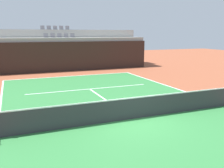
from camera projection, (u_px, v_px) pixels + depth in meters
name	position (u px, v px, depth m)	size (l,w,h in m)	color
ground_plane	(133.00, 119.00, 10.83)	(80.00, 80.00, 0.00)	brown
court_surface	(133.00, 119.00, 10.83)	(11.00, 24.00, 0.01)	#2D7238
baseline_far	(71.00, 76.00, 21.67)	(11.00, 0.10, 0.00)	white
service_line_far	(90.00, 89.00, 16.63)	(8.26, 0.10, 0.00)	white
centre_service_line	(107.00, 101.00, 13.73)	(0.10, 6.40, 0.00)	white
back_wall	(63.00, 57.00, 24.24)	(17.95, 0.30, 2.89)	black
stands_tier_lower	(61.00, 54.00, 25.42)	(17.95, 2.40, 3.27)	#9E9E99
stands_tier_upper	(56.00, 48.00, 27.52)	(17.95, 2.40, 4.08)	#9E9E99
seating_row_lower	(60.00, 36.00, 25.16)	(3.15, 0.44, 0.44)	slate
seating_row_upper	(55.00, 29.00, 27.17)	(3.15, 0.44, 0.44)	slate
tennis_net	(133.00, 108.00, 10.73)	(11.08, 0.08, 1.07)	black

